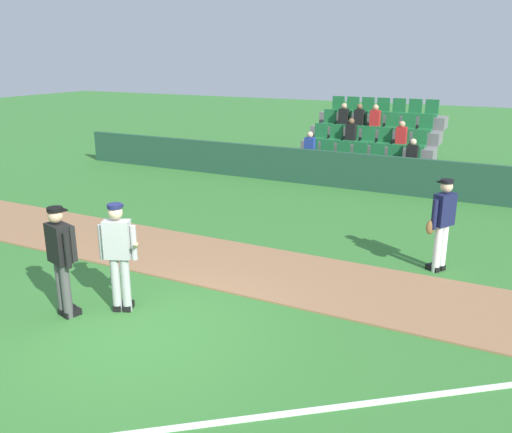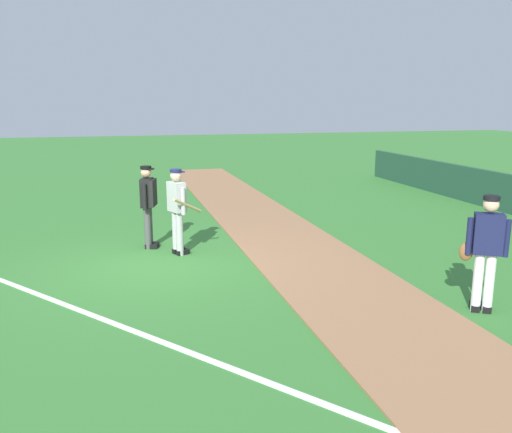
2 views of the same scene
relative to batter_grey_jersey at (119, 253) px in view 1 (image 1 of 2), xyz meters
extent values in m
plane|color=#387A33|center=(0.64, -0.45, -0.97)|extent=(80.00, 80.00, 0.00)
cube|color=#9E704C|center=(0.64, 2.45, -0.95)|extent=(28.00, 2.28, 0.03)
cube|color=white|center=(3.64, -0.95, -0.96)|extent=(9.46, 7.55, 0.01)
cube|color=#234C38|center=(0.64, 9.44, -0.42)|extent=(20.00, 0.16, 1.09)
cube|color=slate|center=(0.64, 11.74, -0.82)|extent=(4.45, 3.80, 0.30)
cube|color=slate|center=(0.64, 10.47, -0.47)|extent=(4.35, 0.85, 0.40)
cube|color=#1E6B38|center=(-1.01, 10.37, -0.22)|extent=(0.44, 0.40, 0.08)
cube|color=#1E6B38|center=(-1.01, 10.59, 0.03)|extent=(0.44, 0.08, 0.50)
cube|color=#263F99|center=(-1.01, 10.42, 0.08)|extent=(0.32, 0.22, 0.52)
sphere|color=beige|center=(-1.01, 10.42, 0.43)|extent=(0.20, 0.20, 0.20)
cube|color=#1E6B38|center=(-0.46, 10.37, -0.22)|extent=(0.44, 0.40, 0.08)
cube|color=#1E6B38|center=(-0.46, 10.59, 0.03)|extent=(0.44, 0.08, 0.50)
cube|color=#1E6B38|center=(0.09, 10.37, -0.22)|extent=(0.44, 0.40, 0.08)
cube|color=#1E6B38|center=(0.09, 10.59, 0.03)|extent=(0.44, 0.08, 0.50)
cube|color=#1E6B38|center=(0.64, 10.37, -0.22)|extent=(0.44, 0.40, 0.08)
cube|color=#1E6B38|center=(0.64, 10.59, 0.03)|extent=(0.44, 0.08, 0.50)
cube|color=#1E6B38|center=(1.19, 10.37, -0.22)|extent=(0.44, 0.40, 0.08)
cube|color=#1E6B38|center=(1.19, 10.59, 0.03)|extent=(0.44, 0.08, 0.50)
cube|color=#1E6B38|center=(1.74, 10.37, -0.22)|extent=(0.44, 0.40, 0.08)
cube|color=#1E6B38|center=(1.74, 10.59, 0.03)|extent=(0.44, 0.08, 0.50)
cube|color=#1E6B38|center=(2.29, 10.37, -0.22)|extent=(0.44, 0.40, 0.08)
cube|color=#1E6B38|center=(2.29, 10.59, 0.03)|extent=(0.44, 0.08, 0.50)
cube|color=black|center=(2.29, 10.42, 0.08)|extent=(0.32, 0.22, 0.52)
sphere|color=beige|center=(2.29, 10.42, 0.43)|extent=(0.20, 0.20, 0.20)
cube|color=slate|center=(0.64, 11.32, -0.07)|extent=(4.35, 0.85, 0.40)
cube|color=#1E6B38|center=(-1.01, 11.22, 0.18)|extent=(0.44, 0.40, 0.08)
cube|color=#1E6B38|center=(-1.01, 11.44, 0.43)|extent=(0.44, 0.08, 0.50)
cube|color=#1E6B38|center=(-0.46, 11.22, 0.18)|extent=(0.44, 0.40, 0.08)
cube|color=#1E6B38|center=(-0.46, 11.44, 0.43)|extent=(0.44, 0.08, 0.50)
cube|color=#1E6B38|center=(0.09, 11.22, 0.18)|extent=(0.44, 0.40, 0.08)
cube|color=#1E6B38|center=(0.09, 11.44, 0.43)|extent=(0.44, 0.08, 0.50)
cube|color=black|center=(0.09, 11.27, 0.48)|extent=(0.32, 0.22, 0.52)
sphere|color=brown|center=(0.09, 11.27, 0.83)|extent=(0.20, 0.20, 0.20)
cube|color=#1E6B38|center=(0.64, 11.22, 0.18)|extent=(0.44, 0.40, 0.08)
cube|color=#1E6B38|center=(0.64, 11.44, 0.43)|extent=(0.44, 0.08, 0.50)
cube|color=#1E6B38|center=(1.19, 11.22, 0.18)|extent=(0.44, 0.40, 0.08)
cube|color=#1E6B38|center=(1.19, 11.44, 0.43)|extent=(0.44, 0.08, 0.50)
cube|color=#1E6B38|center=(1.74, 11.22, 0.18)|extent=(0.44, 0.40, 0.08)
cube|color=#1E6B38|center=(1.74, 11.44, 0.43)|extent=(0.44, 0.08, 0.50)
cube|color=red|center=(1.74, 11.27, 0.48)|extent=(0.32, 0.22, 0.52)
sphere|color=tan|center=(1.74, 11.27, 0.83)|extent=(0.20, 0.20, 0.20)
cube|color=#1E6B38|center=(2.29, 11.22, 0.18)|extent=(0.44, 0.40, 0.08)
cube|color=#1E6B38|center=(2.29, 11.44, 0.43)|extent=(0.44, 0.08, 0.50)
cube|color=slate|center=(0.64, 12.17, 0.33)|extent=(4.35, 0.85, 0.40)
cube|color=#1E6B38|center=(-1.01, 12.07, 0.58)|extent=(0.44, 0.40, 0.08)
cube|color=#1E6B38|center=(-1.01, 12.29, 0.83)|extent=(0.44, 0.08, 0.50)
cube|color=#1E6B38|center=(-0.46, 12.07, 0.58)|extent=(0.44, 0.40, 0.08)
cube|color=#1E6B38|center=(-0.46, 12.29, 0.83)|extent=(0.44, 0.08, 0.50)
cube|color=black|center=(-0.46, 12.12, 0.88)|extent=(0.32, 0.22, 0.52)
sphere|color=tan|center=(-0.46, 12.12, 1.23)|extent=(0.20, 0.20, 0.20)
cube|color=#1E6B38|center=(0.09, 12.07, 0.58)|extent=(0.44, 0.40, 0.08)
cube|color=#1E6B38|center=(0.09, 12.29, 0.83)|extent=(0.44, 0.08, 0.50)
cube|color=black|center=(0.09, 12.12, 0.88)|extent=(0.32, 0.22, 0.52)
sphere|color=brown|center=(0.09, 12.12, 1.23)|extent=(0.20, 0.20, 0.20)
cube|color=#1E6B38|center=(0.64, 12.07, 0.58)|extent=(0.44, 0.40, 0.08)
cube|color=#1E6B38|center=(0.64, 12.29, 0.83)|extent=(0.44, 0.08, 0.50)
cube|color=red|center=(0.64, 12.12, 0.88)|extent=(0.32, 0.22, 0.52)
sphere|color=tan|center=(0.64, 12.12, 1.23)|extent=(0.20, 0.20, 0.20)
cube|color=#1E6B38|center=(1.19, 12.07, 0.58)|extent=(0.44, 0.40, 0.08)
cube|color=#1E6B38|center=(1.19, 12.29, 0.83)|extent=(0.44, 0.08, 0.50)
cube|color=#1E6B38|center=(1.74, 12.07, 0.58)|extent=(0.44, 0.40, 0.08)
cube|color=#1E6B38|center=(1.74, 12.29, 0.83)|extent=(0.44, 0.08, 0.50)
cube|color=#1E6B38|center=(2.29, 12.07, 0.58)|extent=(0.44, 0.40, 0.08)
cube|color=#1E6B38|center=(2.29, 12.29, 0.83)|extent=(0.44, 0.08, 0.50)
cube|color=slate|center=(0.64, 13.02, 0.73)|extent=(4.35, 0.85, 0.40)
cube|color=#1E6B38|center=(-1.01, 12.92, 0.98)|extent=(0.44, 0.40, 0.08)
cube|color=#1E6B38|center=(-1.01, 13.14, 1.23)|extent=(0.44, 0.08, 0.50)
cube|color=#1E6B38|center=(-0.46, 12.92, 0.98)|extent=(0.44, 0.40, 0.08)
cube|color=#1E6B38|center=(-0.46, 13.14, 1.23)|extent=(0.44, 0.08, 0.50)
cube|color=#1E6B38|center=(0.09, 12.92, 0.98)|extent=(0.44, 0.40, 0.08)
cube|color=#1E6B38|center=(0.09, 13.14, 1.23)|extent=(0.44, 0.08, 0.50)
cube|color=#1E6B38|center=(0.64, 12.92, 0.98)|extent=(0.44, 0.40, 0.08)
cube|color=#1E6B38|center=(0.64, 13.14, 1.23)|extent=(0.44, 0.08, 0.50)
cube|color=#1E6B38|center=(1.19, 12.92, 0.98)|extent=(0.44, 0.40, 0.08)
cube|color=#1E6B38|center=(1.19, 13.14, 1.23)|extent=(0.44, 0.08, 0.50)
cube|color=#1E6B38|center=(1.74, 12.92, 0.98)|extent=(0.44, 0.40, 0.08)
cube|color=#1E6B38|center=(1.74, 13.14, 1.23)|extent=(0.44, 0.08, 0.50)
cube|color=#1E6B38|center=(2.29, 12.92, 0.98)|extent=(0.44, 0.40, 0.08)
cube|color=#1E6B38|center=(2.29, 13.14, 1.23)|extent=(0.44, 0.08, 0.50)
cylinder|color=#B2B2B2|center=(-0.08, -0.04, -0.52)|extent=(0.14, 0.14, 0.90)
cylinder|color=#B2B2B2|center=(0.07, 0.02, -0.52)|extent=(0.14, 0.14, 0.90)
cube|color=black|center=(-0.10, 0.01, -0.92)|extent=(0.22, 0.29, 0.10)
cube|color=black|center=(0.05, 0.08, -0.92)|extent=(0.22, 0.29, 0.10)
cube|color=#B2B2B2|center=(0.00, -0.01, 0.23)|extent=(0.46, 0.36, 0.60)
cylinder|color=#B2B2B2|center=(-0.23, -0.11, 0.18)|extent=(0.09, 0.09, 0.55)
cylinder|color=#B2B2B2|center=(0.22, 0.09, 0.18)|extent=(0.09, 0.09, 0.55)
sphere|color=beige|center=(0.00, -0.01, 0.66)|extent=(0.22, 0.22, 0.22)
cylinder|color=#191E4C|center=(0.00, -0.01, 0.76)|extent=(0.23, 0.23, 0.06)
cube|color=#191E4C|center=(-0.04, 0.08, 0.73)|extent=(0.21, 0.18, 0.02)
cylinder|color=tan|center=(0.18, 0.19, 0.08)|extent=(0.57, 0.64, 0.41)
cylinder|color=#4C4C4C|center=(-0.74, -0.53, -0.52)|extent=(0.14, 0.14, 0.90)
cylinder|color=#4C4C4C|center=(-0.59, -0.57, -0.52)|extent=(0.14, 0.14, 0.90)
cube|color=black|center=(-0.73, -0.47, -0.92)|extent=(0.19, 0.28, 0.10)
cube|color=black|center=(-0.57, -0.51, -0.92)|extent=(0.19, 0.28, 0.10)
cube|color=black|center=(-0.67, -0.55, 0.23)|extent=(0.44, 0.32, 0.60)
cylinder|color=black|center=(-0.91, -0.48, 0.18)|extent=(0.09, 0.09, 0.55)
cylinder|color=black|center=(-0.42, -0.62, 0.18)|extent=(0.09, 0.09, 0.55)
sphere|color=tan|center=(-0.67, -0.55, 0.66)|extent=(0.22, 0.22, 0.22)
cylinder|color=black|center=(-0.67, -0.55, 0.76)|extent=(0.23, 0.23, 0.06)
cube|color=black|center=(-0.64, -0.45, 0.73)|extent=(0.21, 0.16, 0.02)
cube|color=black|center=(-0.63, -0.43, 0.23)|extent=(0.45, 0.20, 0.56)
cylinder|color=white|center=(4.14, 3.93, -0.52)|extent=(0.14, 0.14, 0.90)
cylinder|color=white|center=(4.22, 4.06, -0.52)|extent=(0.14, 0.14, 0.90)
cube|color=black|center=(4.09, 3.96, -0.92)|extent=(0.29, 0.23, 0.10)
cube|color=black|center=(4.17, 4.09, -0.92)|extent=(0.29, 0.23, 0.10)
cube|color=#191E47|center=(4.18, 4.00, 0.23)|extent=(0.39, 0.46, 0.60)
cylinder|color=#191E47|center=(4.05, 3.78, 0.18)|extent=(0.09, 0.09, 0.55)
cylinder|color=#191E47|center=(4.30, 4.21, 0.18)|extent=(0.09, 0.09, 0.55)
sphere|color=beige|center=(4.18, 4.00, 0.66)|extent=(0.22, 0.22, 0.22)
cylinder|color=black|center=(4.18, 4.00, 0.76)|extent=(0.23, 0.23, 0.06)
cube|color=black|center=(4.09, 4.04, 0.73)|extent=(0.19, 0.22, 0.02)
ellipsoid|color=brown|center=(4.00, 3.79, -0.07)|extent=(0.20, 0.23, 0.28)
camera|label=1|loc=(5.43, -5.92, 2.95)|focal=37.67mm
camera|label=2|loc=(10.31, -1.14, 2.10)|focal=36.40mm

